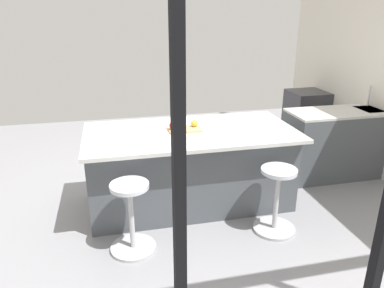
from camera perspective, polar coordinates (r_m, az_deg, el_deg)
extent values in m
plane|color=gray|center=(4.54, -1.61, -8.42)|extent=(7.34, 7.34, 0.00)
cube|color=black|center=(1.48, -2.04, -5.74)|extent=(0.05, 0.06, 2.66)
cube|color=#4C5156|center=(5.51, 23.96, 0.16)|extent=(1.92, 0.60, 0.89)
cube|color=silver|center=(5.38, 24.66, 4.75)|extent=(1.92, 0.60, 0.03)
cube|color=#38383D|center=(5.54, 26.58, 4.37)|extent=(0.44, 0.36, 0.12)
cylinder|color=#B7B7BC|center=(5.61, 25.96, 6.76)|extent=(0.02, 0.02, 0.28)
cube|color=#38383D|center=(6.55, 17.34, 4.05)|extent=(0.60, 0.60, 0.89)
cube|color=black|center=(6.31, 18.64, 2.87)|extent=(0.44, 0.01, 0.32)
cube|color=#4C5156|center=(4.25, -0.30, -3.88)|extent=(2.26, 0.96, 0.88)
cube|color=silver|center=(4.03, -0.16, 1.82)|extent=(2.32, 1.16, 0.04)
cylinder|color=#B7B7BC|center=(4.04, 12.68, -12.73)|extent=(0.44, 0.44, 0.03)
cylinder|color=#B7B7BC|center=(3.87, 13.05, -8.68)|extent=(0.05, 0.05, 0.64)
cylinder|color=silver|center=(3.72, 13.47, -4.08)|extent=(0.36, 0.36, 0.04)
cylinder|color=#B7B7BC|center=(3.72, -9.14, -15.67)|extent=(0.44, 0.44, 0.03)
cylinder|color=#B7B7BC|center=(3.54, -9.44, -11.40)|extent=(0.05, 0.05, 0.64)
cylinder|color=silver|center=(3.37, -9.77, -6.47)|extent=(0.36, 0.36, 0.04)
cube|color=tan|center=(4.04, -1.20, 2.32)|extent=(0.36, 0.24, 0.02)
sphere|color=red|center=(4.00, -2.95, 2.91)|extent=(0.09, 0.09, 0.09)
sphere|color=gold|center=(4.09, 0.37, 3.26)|extent=(0.08, 0.08, 0.08)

